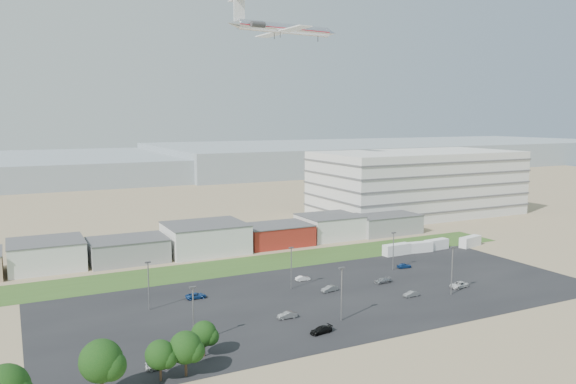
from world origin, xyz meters
TOP-DOWN VIEW (x-y plane):
  - ground at (0.00, 0.00)m, footprint 700.00×700.00m
  - parking_lot at (5.00, 20.00)m, footprint 120.00×50.00m
  - grass_strip at (0.00, 52.00)m, footprint 160.00×16.00m
  - hills_backdrop at (40.00, 315.00)m, footprint 700.00×200.00m
  - building_row at (-17.00, 71.00)m, footprint 170.00×20.00m
  - parking_garage at (90.00, 95.00)m, footprint 80.00×40.00m
  - box_trailer_a at (40.73, 43.28)m, footprint 8.29×2.86m
  - box_trailer_b at (48.71, 43.05)m, footprint 7.88×3.17m
  - box_trailer_c at (55.29, 43.48)m, footprint 8.04×3.13m
  - box_trailer_d at (66.81, 41.78)m, footprint 8.50×4.42m
  - tree_left at (-45.63, -4.39)m, footprint 6.31×6.31m
  - tree_mid at (-37.21, -2.79)m, footprint 4.66×4.66m
  - tree_right at (-33.46, -2.97)m, footprint 5.22×5.22m
  - tree_near at (-28.83, 2.55)m, footprint 4.43×4.43m
  - lightpole_front_l at (-28.81, 8.23)m, footprint 1.18×0.49m
  - lightpole_front_m at (-0.48, 6.42)m, footprint 1.21×0.51m
  - lightpole_front_r at (29.20, 9.03)m, footprint 1.26×0.52m
  - lightpole_back_l at (-31.73, 28.65)m, footprint 1.16×0.48m
  - lightpole_back_m at (-0.02, 28.31)m, footprint 1.12×0.47m
  - lightpole_back_r at (30.20, 31.00)m, footprint 1.14×0.47m
  - airliner at (33.44, 99.37)m, footprint 46.65×33.90m
  - parked_car_0 at (34.38, 12.18)m, footprint 4.98×2.79m
  - parked_car_1 at (20.57, 11.82)m, footprint 3.58×1.25m
  - parked_car_3 at (-7.13, 2.54)m, footprint 4.50×2.29m
  - parked_car_4 at (-9.17, 11.99)m, footprint 3.90×1.52m
  - parked_car_7 at (6.63, 22.73)m, footprint 4.06×1.88m
  - parked_car_8 at (33.85, 31.15)m, footprint 3.87×1.83m
  - parked_car_9 at (-21.20, 31.36)m, footprint 4.44×2.14m
  - parked_car_10 at (-36.63, 1.25)m, footprint 3.91×1.97m
  - parked_car_11 at (5.29, 32.78)m, footprint 3.56×1.40m
  - parked_car_12 at (21.01, 22.79)m, footprint 4.16×1.73m

SIDE VIEW (x-z plane):
  - ground at x=0.00m, z-range 0.00..0.00m
  - parking_lot at x=5.00m, z-range 0.00..0.01m
  - grass_strip at x=0.00m, z-range 0.00..0.02m
  - parked_car_10 at x=-36.63m, z-range 0.00..1.09m
  - parked_car_11 at x=5.29m, z-range 0.00..1.15m
  - parked_car_1 at x=20.57m, z-range 0.00..1.18m
  - parked_car_12 at x=21.01m, z-range 0.00..1.20m
  - parked_car_9 at x=-21.20m, z-range 0.00..1.22m
  - parked_car_3 at x=-7.13m, z-range 0.00..1.25m
  - parked_car_4 at x=-9.17m, z-range 0.00..1.26m
  - parked_car_8 at x=33.85m, z-range 0.00..1.28m
  - parked_car_7 at x=6.63m, z-range 0.00..1.29m
  - parked_car_0 at x=34.38m, z-range 0.00..1.32m
  - box_trailer_b at x=48.71m, z-range 0.00..2.88m
  - box_trailer_c at x=55.29m, z-range 0.00..2.94m
  - box_trailer_d at x=66.81m, z-range 0.00..3.05m
  - box_trailer_a at x=40.73m, z-range 0.00..3.08m
  - tree_near at x=-28.83m, z-range 0.00..6.65m
  - tree_mid at x=-37.21m, z-range 0.00..6.99m
  - tree_right at x=-33.46m, z-range 0.00..7.83m
  - building_row at x=-17.00m, z-range 0.00..8.00m
  - hills_backdrop at x=40.00m, z-range 0.00..9.00m
  - tree_left at x=-45.63m, z-range 0.00..9.47m
  - lightpole_back_m at x=-0.02m, z-range 0.00..9.55m
  - lightpole_back_r at x=30.20m, z-range 0.00..9.65m
  - lightpole_back_l at x=-31.73m, z-range 0.00..9.87m
  - lightpole_front_l at x=-28.81m, z-range 0.00..10.00m
  - lightpole_front_m at x=-0.48m, z-range 0.00..10.32m
  - lightpole_front_r at x=29.20m, z-range 0.00..10.67m
  - parking_garage at x=90.00m, z-range 0.00..25.00m
  - airliner at x=33.44m, z-range 62.51..75.56m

